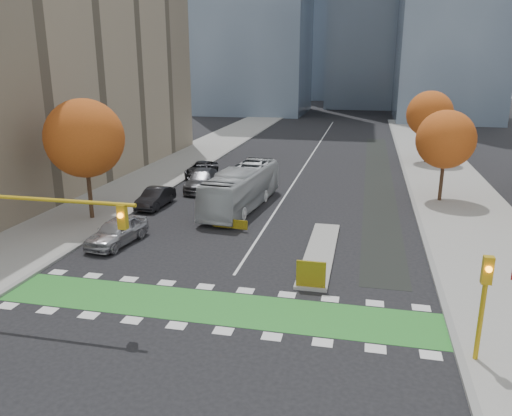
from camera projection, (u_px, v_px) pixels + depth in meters
The scene contains 21 objects.
ground at pixel (203, 324), 20.71m from camera, with size 300.00×300.00×0.00m, color black.
sidewalk_west at pixel (126, 190), 42.25m from camera, with size 7.00×120.00×0.15m, color gray.
sidewalk_east at pixel (464, 209), 36.62m from camera, with size 7.00×120.00×0.15m, color gray.
curb_west at pixel (164, 192), 41.52m from camera, with size 0.30×120.00×0.16m, color gray.
curb_east at pixel (414, 206), 37.35m from camera, with size 0.30×120.00×0.16m, color gray.
bike_crossing at pixel (214, 307), 22.12m from camera, with size 20.00×3.00×0.01m, color #29802B.
centre_line at pixel (311, 155), 58.19m from camera, with size 0.15×70.00×0.01m, color silver.
bike_lane_paint at pixel (378, 177), 47.26m from camera, with size 2.50×50.00×0.01m, color black.
median_island at pixel (320, 252), 28.29m from camera, with size 1.60×10.00×0.16m, color gray.
hazard_board at pixel (311, 274), 23.59m from camera, with size 1.40×0.12×1.30m, color yellow.
building_west at pixel (13, 37), 42.83m from camera, with size 16.00×44.00×25.00m, color gray.
tree_west at pixel (85, 138), 32.88m from camera, with size 5.20×5.20×8.22m.
tree_east_near at pixel (446, 140), 37.46m from camera, with size 4.40×4.40×7.08m.
tree_east_far at pixel (430, 114), 52.24m from camera, with size 4.80×4.80×7.65m.
traffic_signal_west at pixel (15, 222), 20.76m from camera, with size 8.53×0.56×5.20m.
traffic_signal_east at pixel (484, 293), 17.28m from camera, with size 0.35×0.43×4.10m.
bus at pixel (242, 188), 36.83m from camera, with size 2.55×10.92×3.04m, color #BABFC2.
parked_car_a at pixel (117, 231), 29.61m from camera, with size 1.87×4.64×1.58m, color #AAAAB0.
parked_car_b at pixel (155, 198), 37.32m from camera, with size 1.50×4.31×1.42m, color black.
parked_car_c at pixel (202, 180), 42.34m from camera, with size 2.36×5.81×1.69m, color #494A4E.
parked_car_d at pixel (201, 169), 47.43m from camera, with size 2.26×4.89×1.36m, color black.
Camera 1 is at (6.19, -17.61, 10.42)m, focal length 35.00 mm.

